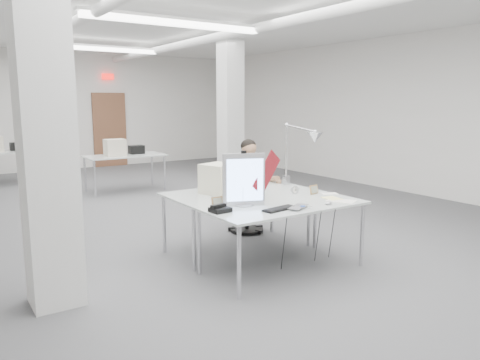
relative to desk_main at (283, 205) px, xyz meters
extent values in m
cube|color=#4F4F51|center=(0.00, 2.50, -0.75)|extent=(10.00, 14.00, 0.02)
cube|color=white|center=(0.00, 2.50, 2.47)|extent=(10.00, 14.00, 0.02)
cube|color=white|center=(0.00, 9.51, 0.86)|extent=(10.00, 0.02, 3.20)
cube|color=white|center=(5.01, 2.50, 0.86)|extent=(0.02, 14.00, 3.20)
cube|color=white|center=(-2.30, 0.50, 0.86)|extent=(0.45, 0.45, 3.20)
cube|color=white|center=(2.50, 5.00, 0.86)|extent=(0.45, 0.45, 3.20)
cube|color=brown|center=(1.20, 9.44, 0.31)|extent=(0.95, 0.08, 2.10)
cube|color=red|center=(1.20, 9.40, 1.81)|extent=(0.32, 0.06, 0.16)
cylinder|color=silver|center=(-1.20, 2.50, 2.28)|extent=(0.16, 13.60, 0.16)
cylinder|color=silver|center=(1.40, 2.50, 2.28)|extent=(0.16, 13.60, 0.16)
cube|color=white|center=(0.00, 2.50, 2.24)|extent=(2.80, 0.14, 0.08)
cube|color=white|center=(0.00, 6.50, 2.24)|extent=(2.80, 0.14, 0.08)
cube|color=silver|center=(0.00, 0.00, 0.00)|extent=(1.80, 0.90, 0.02)
cube|color=silver|center=(0.00, 0.90, 0.00)|extent=(1.80, 0.90, 0.02)
cube|color=silver|center=(0.20, 5.50, 0.00)|extent=(1.60, 0.80, 0.02)
cube|color=silver|center=(-1.80, 7.70, 0.00)|extent=(1.60, 0.80, 0.02)
cube|color=#AEADB2|center=(-0.41, 0.17, 0.29)|extent=(0.44, 0.21, 0.56)
cube|color=maroon|center=(-0.13, 0.14, 0.35)|extent=(0.45, 0.12, 0.50)
cube|color=black|center=(-0.20, -0.20, 0.02)|extent=(0.42, 0.20, 0.02)
imported|color=#B9B8BD|center=(0.02, -0.30, 0.02)|extent=(0.37, 0.33, 0.02)
ellipsoid|color=#AFAFB4|center=(0.38, -0.30, 0.03)|extent=(0.10, 0.07, 0.04)
cube|color=black|center=(-0.77, 0.06, 0.04)|extent=(0.20, 0.18, 0.05)
cube|color=#9C7143|center=(-0.66, 0.30, 0.06)|extent=(0.13, 0.03, 0.10)
cube|color=tan|center=(0.66, 0.24, 0.07)|extent=(0.14, 0.05, 0.11)
cylinder|color=#ABABB0|center=(0.47, 0.37, 0.06)|extent=(0.10, 0.06, 0.10)
cube|color=white|center=(0.64, -0.24, 0.02)|extent=(0.32, 0.37, 0.01)
cube|color=#FFF598|center=(0.65, -0.09, 0.02)|extent=(0.20, 0.25, 0.01)
cube|color=white|center=(0.82, 0.13, 0.02)|extent=(0.23, 0.20, 0.01)
cube|color=beige|center=(-0.27, 0.91, 0.19)|extent=(0.48, 0.46, 0.36)
camera|label=1|loc=(-3.16, -3.89, 1.12)|focal=35.00mm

